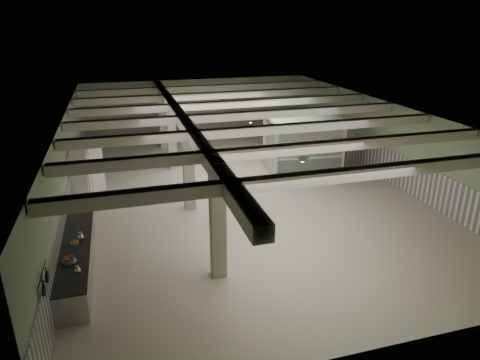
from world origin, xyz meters
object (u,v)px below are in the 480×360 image
object	(u,v)px
guard_booth	(303,135)
filing_cabinet	(338,153)
walkin_cooler	(82,174)
prep_counter	(77,260)

from	to	relation	value
guard_booth	filing_cabinet	world-z (taller)	guard_booth
filing_cabinet	walkin_cooler	bearing A→B (deg)	-172.98
filing_cabinet	guard_booth	bearing A→B (deg)	-176.61
prep_counter	walkin_cooler	size ratio (longest dim) A/B	1.97
prep_counter	filing_cabinet	xyz separation A→B (m)	(12.21, 6.68, 0.28)
guard_booth	filing_cabinet	size ratio (longest dim) A/B	2.54
guard_booth	filing_cabinet	bearing A→B (deg)	7.53
walkin_cooler	guard_booth	size ratio (longest dim) A/B	0.67
walkin_cooler	prep_counter	bearing A→B (deg)	-89.16
guard_booth	prep_counter	bearing A→B (deg)	-139.89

